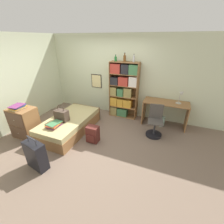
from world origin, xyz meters
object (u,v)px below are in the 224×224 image
object	(u,v)px
bookcase	(123,90)
desk	(165,109)
book_stack_on_bed	(54,125)
backpack	(93,134)
bottle_brown	(125,58)
desk_chair	(155,126)
suitcase	(36,155)
waste_bin	(161,121)
dresser	(25,122)
desk_lamp	(182,95)
bottle_green	(116,59)
bed	(70,124)
handbag	(62,115)
magazine_pile_on_dresser	(18,107)
bottle_clear	(134,59)

from	to	relation	value
bookcase	desk	bearing A→B (deg)	-4.43
book_stack_on_bed	backpack	xyz separation A→B (m)	(0.92, 0.32, -0.26)
bottle_brown	desk_chair	world-z (taller)	bottle_brown
suitcase	waste_bin	world-z (taller)	suitcase
dresser	desk_lamp	world-z (taller)	desk_lamp
book_stack_on_bed	bookcase	world-z (taller)	bookcase
bottle_brown	bookcase	bearing A→B (deg)	-147.04
bottle_green	bed	bearing A→B (deg)	-120.48
bed	dresser	size ratio (longest dim) A/B	2.30
dresser	desk_chair	bearing A→B (deg)	22.66
handbag	bottle_green	xyz separation A→B (m)	(0.91, 1.66, 1.31)
bed	bottle_green	distance (m)	2.37
bottle_green	desk_lamp	distance (m)	2.18
magazine_pile_on_dresser	desk_chair	distance (m)	3.62
bookcase	desk_chair	bearing A→B (deg)	-32.71
desk_lamp	waste_bin	size ratio (longest dim) A/B	1.46
suitcase	magazine_pile_on_dresser	xyz separation A→B (m)	(-1.21, 0.72, 0.57)
handbag	bookcase	size ratio (longest dim) A/B	0.26
suitcase	bottle_clear	xyz separation A→B (m)	(1.17, 2.91, 1.60)
desk_chair	bottle_green	bearing A→B (deg)	152.59
dresser	bookcase	distance (m)	3.01
backpack	suitcase	bearing A→B (deg)	-117.92
bookcase	book_stack_on_bed	bearing A→B (deg)	-119.98
bookcase	backpack	world-z (taller)	bookcase
desk	waste_bin	size ratio (longest dim) A/B	4.53
desk_lamp	backpack	size ratio (longest dim) A/B	0.94
bottle_clear	waste_bin	distance (m)	2.05
book_stack_on_bed	dresser	xyz separation A→B (m)	(-0.90, -0.13, -0.06)
book_stack_on_bed	waste_bin	bearing A→B (deg)	36.51
book_stack_on_bed	magazine_pile_on_dresser	distance (m)	1.03
desk_chair	book_stack_on_bed	bearing A→B (deg)	-152.40
backpack	bottle_brown	bearing A→B (deg)	81.38
magazine_pile_on_dresser	bookcase	size ratio (longest dim) A/B	0.21
bed	book_stack_on_bed	world-z (taller)	book_stack_on_bed
dresser	backpack	world-z (taller)	dresser
bookcase	suitcase	bearing A→B (deg)	-106.88
bottle_green	backpack	size ratio (longest dim) A/B	0.44
handbag	magazine_pile_on_dresser	size ratio (longest dim) A/B	1.23
suitcase	backpack	xyz separation A→B (m)	(0.64, 1.21, -0.09)
dresser	desk	size ratio (longest dim) A/B	0.64
dresser	magazine_pile_on_dresser	world-z (taller)	magazine_pile_on_dresser
book_stack_on_bed	desk	world-z (taller)	desk
bottle_clear	backpack	distance (m)	2.45
desk_chair	bottle_brown	bearing A→B (deg)	146.38
bed	bottle_brown	xyz separation A→B (m)	(1.12, 1.47, 1.70)
bed	dresser	distance (m)	1.19
suitcase	magazine_pile_on_dresser	distance (m)	1.52
bottle_green	waste_bin	distance (m)	2.36
bookcase	desk_chair	xyz separation A→B (m)	(1.20, -0.77, -0.65)
bottle_clear	desk_lamp	xyz separation A→B (m)	(1.45, -0.10, -0.87)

